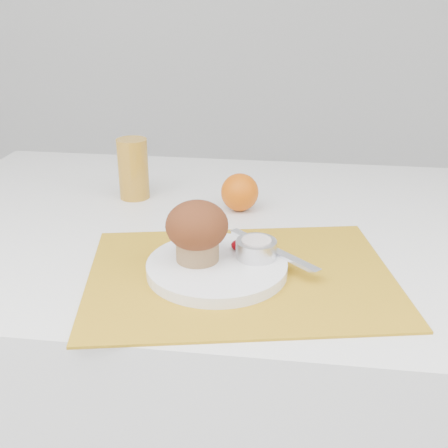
# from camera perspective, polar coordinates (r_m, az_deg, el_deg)

# --- Properties ---
(table) EXTENTS (1.20, 0.80, 0.75)m
(table) POSITION_cam_1_polar(r_m,az_deg,el_deg) (1.24, -0.55, -15.91)
(table) COLOR white
(table) RESTS_ON ground
(placemat) EXTENTS (0.52, 0.42, 0.00)m
(placemat) POSITION_cam_1_polar(r_m,az_deg,el_deg) (0.85, 1.69, -5.26)
(placemat) COLOR gold
(placemat) RESTS_ON table
(plate) EXTENTS (0.26, 0.26, 0.02)m
(plate) POSITION_cam_1_polar(r_m,az_deg,el_deg) (0.86, -0.73, -4.41)
(plate) COLOR white
(plate) RESTS_ON placemat
(ramekin) EXTENTS (0.08, 0.08, 0.03)m
(ramekin) POSITION_cam_1_polar(r_m,az_deg,el_deg) (0.86, 3.29, -2.54)
(ramekin) COLOR silver
(ramekin) RESTS_ON plate
(cream) EXTENTS (0.05, 0.05, 0.01)m
(cream) POSITION_cam_1_polar(r_m,az_deg,el_deg) (0.86, 3.32, -1.74)
(cream) COLOR beige
(cream) RESTS_ON ramekin
(raspberry_near) EXTENTS (0.02, 0.02, 0.02)m
(raspberry_near) POSITION_cam_1_polar(r_m,az_deg,el_deg) (0.89, 1.27, -2.17)
(raspberry_near) COLOR #5E0207
(raspberry_near) RESTS_ON plate
(raspberry_far) EXTENTS (0.02, 0.02, 0.02)m
(raspberry_far) POSITION_cam_1_polar(r_m,az_deg,el_deg) (0.87, 2.48, -2.74)
(raspberry_far) COLOR #580219
(raspberry_far) RESTS_ON plate
(butter_knife) EXTENTS (0.15, 0.14, 0.00)m
(butter_knife) POSITION_cam_1_polar(r_m,az_deg,el_deg) (0.89, 4.96, -2.62)
(butter_knife) COLOR white
(butter_knife) RESTS_ON plate
(orange) EXTENTS (0.07, 0.07, 0.07)m
(orange) POSITION_cam_1_polar(r_m,az_deg,el_deg) (1.09, 1.61, 3.25)
(orange) COLOR #E25F08
(orange) RESTS_ON table
(juice_glass) EXTENTS (0.07, 0.07, 0.12)m
(juice_glass) POSITION_cam_1_polar(r_m,az_deg,el_deg) (1.16, -9.20, 5.56)
(juice_glass) COLOR #BC8423
(juice_glass) RESTS_ON table
(muffin) EXTENTS (0.09, 0.09, 0.09)m
(muffin) POSITION_cam_1_polar(r_m,az_deg,el_deg) (0.84, -2.76, -0.58)
(muffin) COLOR #9D774C
(muffin) RESTS_ON plate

